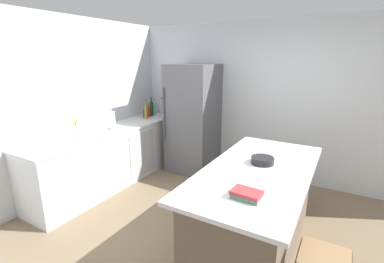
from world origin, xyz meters
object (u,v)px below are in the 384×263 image
soda_bottle (162,108)px  olive_oil_bottle (146,111)px  kitchen_island (256,209)px  cookbook_stack (247,194)px  sink_faucet (96,122)px  flower_vase (77,132)px  syrup_bottle (145,113)px  refrigerator (193,119)px  mixing_bowl (262,160)px  hot_sauce_bottle (149,112)px  paper_towel_roll (112,121)px  gin_bottle (154,109)px  wine_bottle (152,109)px

soda_bottle → olive_oil_bottle: olive_oil_bottle is taller
kitchen_island → cookbook_stack: size_ratio=8.30×
sink_faucet → flower_vase: bearing=-80.9°
syrup_bottle → olive_oil_bottle: (0.10, -0.09, 0.05)m
refrigerator → mixing_bowl: bearing=-40.1°
soda_bottle → olive_oil_bottle: size_ratio=0.95×
hot_sauce_bottle → cookbook_stack: bearing=-37.9°
sink_faucet → hot_sauce_bottle: 1.27m
paper_towel_roll → gin_bottle: paper_towel_roll is taller
syrup_bottle → gin_bottle: bearing=90.7°
refrigerator → gin_bottle: 0.94m
syrup_bottle → hot_sauce_bottle: bearing=80.3°
syrup_bottle → soda_bottle: bearing=73.3°
sink_faucet → syrup_bottle: bearing=90.7°
kitchen_island → gin_bottle: (-2.59, 1.64, 0.57)m
gin_bottle → syrup_bottle: (0.00, -0.30, -0.02)m
sink_faucet → soda_bottle: bearing=86.3°
paper_towel_roll → wine_bottle: wine_bottle is taller
paper_towel_roll → mixing_bowl: size_ratio=1.29×
hot_sauce_bottle → refrigerator: bearing=6.5°
kitchen_island → olive_oil_bottle: olive_oil_bottle is taller
cookbook_stack → mixing_bowl: mixing_bowl is taller
flower_vase → cookbook_stack: bearing=-9.1°
paper_towel_roll → syrup_bottle: bearing=95.4°
wine_bottle → syrup_bottle: wine_bottle is taller
paper_towel_roll → gin_bottle: 1.21m
paper_towel_roll → cookbook_stack: bearing=-22.3°
paper_towel_roll → mixing_bowl: (2.49, -0.27, -0.09)m
flower_vase → paper_towel_roll: (0.01, 0.64, 0.04)m
wine_bottle → mixing_bowl: (2.56, -1.37, -0.10)m
olive_oil_bottle → gin_bottle: bearing=105.6°
refrigerator → mixing_bowl: refrigerator is taller
kitchen_island → syrup_bottle: (-2.58, 1.34, 0.54)m
gin_bottle → hot_sauce_bottle: (0.02, -0.19, -0.02)m
paper_towel_roll → hot_sauce_bottle: size_ratio=1.31×
syrup_bottle → sink_faucet: bearing=-89.3°
syrup_bottle → cookbook_stack: (2.67, -1.97, -0.05)m
syrup_bottle → mixing_bowl: bearing=-24.6°
gin_bottle → refrigerator: bearing=-5.5°
sink_faucet → paper_towel_roll: size_ratio=0.96×
gin_bottle → hot_sauce_bottle: bearing=-83.9°
sink_faucet → flower_vase: flower_vase is taller
kitchen_island → wine_bottle: wine_bottle is taller
paper_towel_roll → cookbook_stack: (2.58, -1.06, -0.09)m
flower_vase → syrup_bottle: size_ratio=1.28×
flower_vase → hot_sauce_bottle: bearing=92.1°
refrigerator → wine_bottle: 0.92m
sink_faucet → wine_bottle: size_ratio=0.84×
kitchen_island → cookbook_stack: 0.80m
soda_bottle → mixing_bowl: soda_bottle is taller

